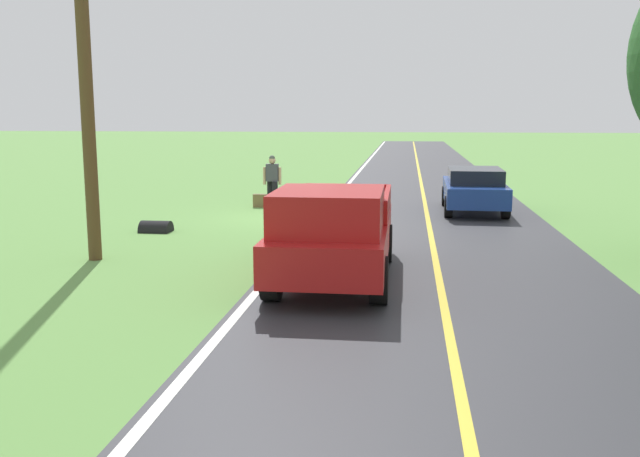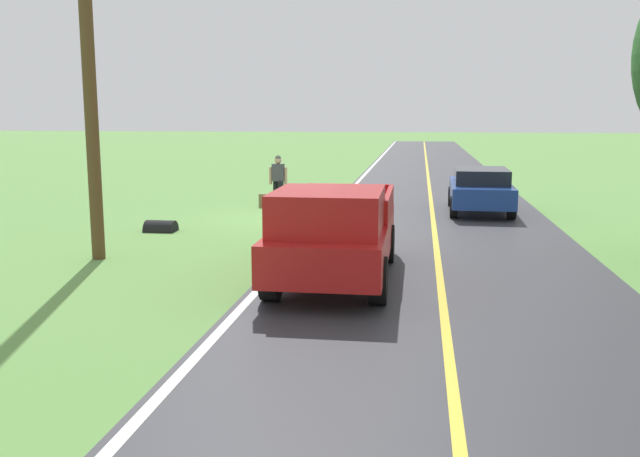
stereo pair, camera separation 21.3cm
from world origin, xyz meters
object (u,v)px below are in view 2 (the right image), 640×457
hitchhiker_walking (278,178)px  sedan_near_oncoming (480,189)px  utility_pole_roadside (88,48)px  pickup_truck_passing (334,231)px  suitcase_carried (266,201)px

hitchhiker_walking → sedan_near_oncoming: bearing=177.2°
utility_pole_roadside → pickup_truck_passing: bearing=166.1°
suitcase_carried → utility_pole_roadside: utility_pole_roadside is taller
suitcase_carried → sedan_near_oncoming: size_ratio=0.10×
sedan_near_oncoming → suitcase_carried: bearing=-1.8°
pickup_truck_passing → sedan_near_oncoming: (-3.47, -9.81, -0.21)m
suitcase_carried → utility_pole_roadside: 9.85m
suitcase_carried → pickup_truck_passing: bearing=17.6°
suitcase_carried → utility_pole_roadside: size_ratio=0.05×
suitcase_carried → utility_pole_roadside: (1.75, 8.72, 4.24)m
hitchhiker_walking → suitcase_carried: hitchhiker_walking is taller
hitchhiker_walking → utility_pole_roadside: 9.72m
suitcase_carried → utility_pole_roadside: bearing=-13.3°
suitcase_carried → pickup_truck_passing: size_ratio=0.09×
hitchhiker_walking → suitcase_carried: 0.87m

